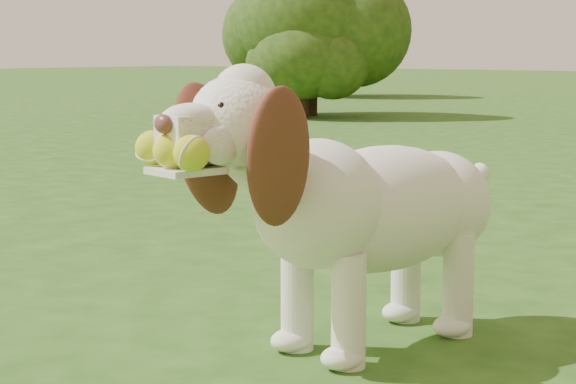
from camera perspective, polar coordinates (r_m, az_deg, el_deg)
The scene contains 5 objects.
ground at distance 2.95m, azimuth -9.30°, elevation -8.83°, with size 80.00×80.00×0.00m, color #224714.
dog at distance 2.76m, azimuth 4.04°, elevation -0.44°, with size 0.58×1.28×0.83m.
shrub_a at distance 12.57m, azimuth 0.93°, elevation 8.02°, with size 1.31×1.31×1.35m.
shrub_e at distance 13.04m, azimuth 1.30°, elevation 10.02°, with size 2.05×2.05×2.12m.
shrub_g at distance 18.72m, azimuth 2.61°, elevation 9.78°, with size 2.20×2.20×2.28m.
Camera 1 is at (2.10, -1.88, 0.86)m, focal length 60.00 mm.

